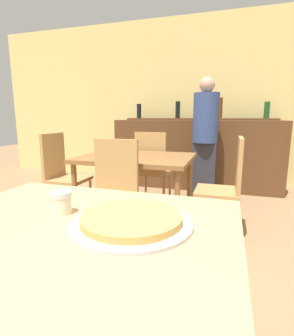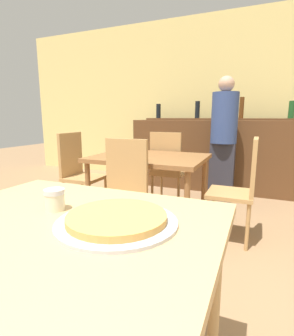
{
  "view_description": "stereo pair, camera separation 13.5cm",
  "coord_description": "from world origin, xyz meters",
  "px_view_note": "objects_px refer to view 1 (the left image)",
  "views": [
    {
      "loc": [
        0.49,
        -0.72,
        1.13
      ],
      "look_at": [
        0.1,
        0.55,
        0.87
      ],
      "focal_mm": 28.0,
      "sensor_mm": 36.0,
      "label": 1
    },
    {
      "loc": [
        0.62,
        -0.67,
        1.13
      ],
      "look_at": [
        0.1,
        0.55,
        0.87
      ],
      "focal_mm": 28.0,
      "sensor_mm": 36.0,
      "label": 2
    }
  ],
  "objects_px": {
    "chair_far_side_right": "(227,182)",
    "chair_far_side_back": "(152,166)",
    "pizza_tray": "(131,220)",
    "chair_far_side_front": "(112,191)",
    "cheese_shaker": "(61,202)",
    "chair_far_side_left": "(62,171)",
    "person_standing": "(205,135)"
  },
  "relations": [
    {
      "from": "chair_far_side_right",
      "to": "chair_far_side_back",
      "type": "bearing_deg",
      "value": -123.54
    },
    {
      "from": "pizza_tray",
      "to": "chair_far_side_front",
      "type": "bearing_deg",
      "value": 118.06
    },
    {
      "from": "pizza_tray",
      "to": "cheese_shaker",
      "type": "relative_size",
      "value": 4.91
    },
    {
      "from": "chair_far_side_left",
      "to": "chair_far_side_right",
      "type": "xyz_separation_m",
      "value": [
        1.78,
        -0.0,
        0.0
      ]
    },
    {
      "from": "chair_far_side_left",
      "to": "person_standing",
      "type": "bearing_deg",
      "value": -50.64
    },
    {
      "from": "chair_far_side_front",
      "to": "chair_far_side_left",
      "type": "height_order",
      "value": "same"
    },
    {
      "from": "chair_far_side_back",
      "to": "pizza_tray",
      "type": "height_order",
      "value": "chair_far_side_back"
    },
    {
      "from": "chair_far_side_front",
      "to": "person_standing",
      "type": "distance_m",
      "value": 1.91
    },
    {
      "from": "pizza_tray",
      "to": "cheese_shaker",
      "type": "bearing_deg",
      "value": 175.43
    },
    {
      "from": "chair_far_side_front",
      "to": "chair_far_side_right",
      "type": "distance_m",
      "value": 1.07
    },
    {
      "from": "chair_far_side_back",
      "to": "chair_far_side_left",
      "type": "height_order",
      "value": "same"
    },
    {
      "from": "chair_far_side_front",
      "to": "cheese_shaker",
      "type": "distance_m",
      "value": 1.14
    },
    {
      "from": "person_standing",
      "to": "cheese_shaker",
      "type": "bearing_deg",
      "value": -95.61
    },
    {
      "from": "chair_far_side_back",
      "to": "chair_far_side_left",
      "type": "distance_m",
      "value": 1.07
    },
    {
      "from": "chair_far_side_back",
      "to": "person_standing",
      "type": "height_order",
      "value": "person_standing"
    },
    {
      "from": "chair_far_side_left",
      "to": "cheese_shaker",
      "type": "distance_m",
      "value": 2.05
    },
    {
      "from": "chair_far_side_left",
      "to": "chair_far_side_right",
      "type": "bearing_deg",
      "value": -90.0
    },
    {
      "from": "chair_far_side_front",
      "to": "pizza_tray",
      "type": "distance_m",
      "value": 1.26
    },
    {
      "from": "person_standing",
      "to": "chair_far_side_back",
      "type": "bearing_deg",
      "value": -133.18
    },
    {
      "from": "pizza_tray",
      "to": "person_standing",
      "type": "relative_size",
      "value": 0.25
    },
    {
      "from": "chair_far_side_back",
      "to": "chair_far_side_right",
      "type": "bearing_deg",
      "value": 146.46
    },
    {
      "from": "chair_far_side_back",
      "to": "cheese_shaker",
      "type": "xyz_separation_m",
      "value": [
        0.29,
        -2.25,
        0.28
      ]
    },
    {
      "from": "chair_far_side_back",
      "to": "chair_far_side_left",
      "type": "relative_size",
      "value": 1.0
    },
    {
      "from": "chair_far_side_left",
      "to": "pizza_tray",
      "type": "height_order",
      "value": "chair_far_side_left"
    },
    {
      "from": "chair_far_side_front",
      "to": "person_standing",
      "type": "xyz_separation_m",
      "value": [
        0.57,
        1.79,
        0.35
      ]
    },
    {
      "from": "chair_far_side_back",
      "to": "chair_far_side_left",
      "type": "bearing_deg",
      "value": 33.54
    },
    {
      "from": "chair_far_side_right",
      "to": "pizza_tray",
      "type": "relative_size",
      "value": 2.29
    },
    {
      "from": "pizza_tray",
      "to": "cheese_shaker",
      "type": "height_order",
      "value": "cheese_shaker"
    },
    {
      "from": "chair_far_side_right",
      "to": "cheese_shaker",
      "type": "relative_size",
      "value": 11.23
    },
    {
      "from": "chair_far_side_right",
      "to": "person_standing",
      "type": "distance_m",
      "value": 1.29
    },
    {
      "from": "chair_far_side_left",
      "to": "cheese_shaker",
      "type": "xyz_separation_m",
      "value": [
        1.18,
        -1.66,
        0.28
      ]
    },
    {
      "from": "chair_far_side_back",
      "to": "chair_far_side_front",
      "type": "bearing_deg",
      "value": 90.0
    }
  ]
}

